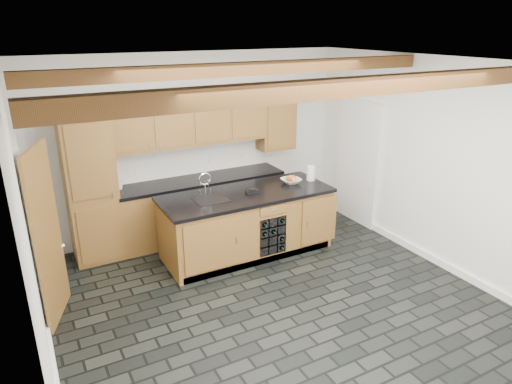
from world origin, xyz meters
The scene contains 10 objects.
ground centered at (0.00, 0.00, 0.00)m, with size 5.00×5.00×0.00m, color black.
room_shell centered at (-0.09, 0.53, 1.53)m, with size 5.01×5.00×5.00m.
back_cabinetry centered at (-0.38, 2.24, 0.98)m, with size 3.65×0.62×2.20m.
island centered at (0.31, 1.28, 0.47)m, with size 2.48×0.96×0.93m.
faucet centered at (-0.25, 1.33, 0.96)m, with size 0.45×0.40×0.34m.
kitchen_scale centered at (0.38, 1.27, 0.96)m, with size 0.20×0.13×0.06m.
fruit_bowl centered at (1.08, 1.35, 0.97)m, with size 0.29×0.29×0.07m, color beige.
fruit_cluster centered at (1.08, 1.35, 1.00)m, with size 0.16×0.17×0.07m.
paper_towel centered at (1.42, 1.33, 1.04)m, with size 0.13×0.13×0.22m, color white.
mug centered at (-1.25, 2.30, 0.98)m, with size 0.11×0.11×0.11m, color white.
Camera 1 is at (-2.44, -4.09, 3.17)m, focal length 32.00 mm.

